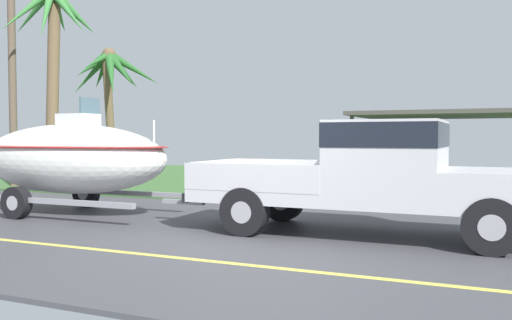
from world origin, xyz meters
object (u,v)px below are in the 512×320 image
Objects in this scene: palm_tree_near_right at (53,39)px; utility_pole at (12,45)px; palm_tree_mid at (111,77)px; carport_awning at (443,116)px; boat_on_trailer at (70,158)px; pickup_truck_towing at (386,172)px.

palm_tree_near_right is 0.74× the size of utility_pole.
carport_awning is at bearing 19.70° from palm_tree_mid.
palm_tree_near_right is 1.43m from utility_pole.
boat_on_trailer is at bearing -56.57° from palm_tree_mid.
palm_tree_mid reaches higher than boat_on_trailer.
utility_pole reaches higher than pickup_truck_towing.
utility_pole is at bearing 146.29° from boat_on_trailer.
utility_pole is (-12.34, -8.37, 2.16)m from carport_awning.
utility_pole is at bearing -97.82° from palm_tree_mid.
utility_pole is at bearing 162.52° from pickup_truck_towing.
carport_awning is at bearing 90.98° from pickup_truck_towing.
utility_pole reaches higher than boat_on_trailer.
palm_tree_near_right is at bearing 136.49° from boat_on_trailer.
boat_on_trailer is 13.94m from carport_awning.
palm_tree_mid is (-5.35, 8.11, 2.74)m from boat_on_trailer.
carport_awning reaches higher than boat_on_trailer.
palm_tree_mid is (-11.77, -4.21, 1.52)m from carport_awning.
palm_tree_mid is (-11.98, 8.11, 2.87)m from pickup_truck_towing.
pickup_truck_towing is at bearing -34.09° from palm_tree_mid.
palm_tree_near_right reaches higher than carport_awning.
palm_tree_near_right is (-11.17, 4.32, 3.66)m from pickup_truck_towing.
boat_on_trailer is 7.88m from utility_pole.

